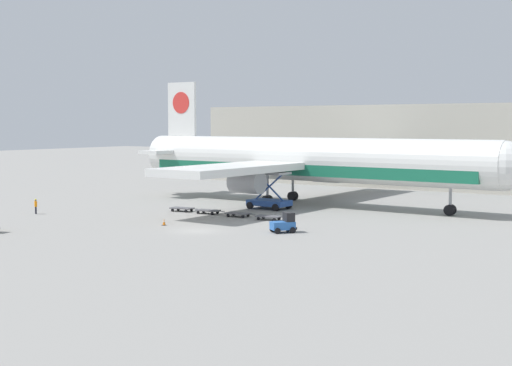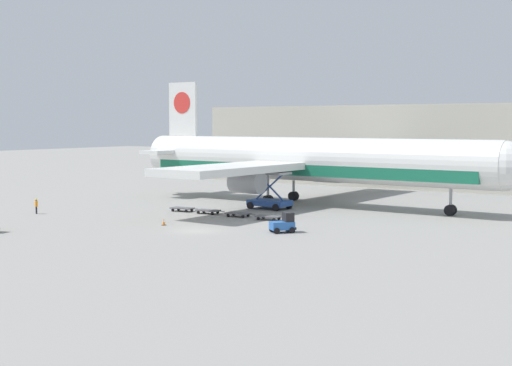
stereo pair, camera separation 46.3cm
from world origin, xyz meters
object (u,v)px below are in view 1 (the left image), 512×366
Objects in this scene: scissor_lift_loader at (269,193)px; baggage_tug_mid at (284,224)px; baggage_dolly_lead at (182,208)px; ground_crew_near at (36,205)px; airplane_main at (302,161)px; baggage_dolly_second at (208,211)px; baggage_dolly_third at (238,213)px; traffic_cone_near at (164,222)px; baggage_dolly_trail at (269,217)px.

baggage_tug_mid is at bearing -51.72° from scissor_lift_loader.
baggage_dolly_lead is 2.05× the size of ground_crew_near.
ground_crew_near is at bearing 135.09° from baggage_tug_mid.
airplane_main is 15.44× the size of baggage_dolly_second.
baggage_dolly_third is (0.25, -15.36, -5.45)m from airplane_main.
ground_crew_near is at bearing -176.83° from traffic_cone_near.
traffic_cone_near reaches higher than baggage_dolly_third.
baggage_tug_mid is at bearing -27.65° from baggage_dolly_lead.
baggage_dolly_lead and baggage_dolly_third have the same top height.
airplane_main reaches higher than baggage_tug_mid.
ground_crew_near is 2.52× the size of traffic_cone_near.
baggage_dolly_second is (-4.36, -15.09, -5.45)m from airplane_main.
baggage_tug_mid is at bearing 11.63° from traffic_cone_near.
baggage_dolly_third is at bearing 93.80° from baggage_tug_mid.
baggage_dolly_lead is at bearing 106.63° from baggage_tug_mid.
airplane_main is 17.32m from baggage_dolly_trail.
baggage_dolly_third is at bearing 75.24° from traffic_cone_near.
traffic_cone_near is at bearing -93.53° from airplane_main.
scissor_lift_loader is 18.81m from traffic_cone_near.
airplane_main is 20.80× the size of baggage_tug_mid.
baggage_dolly_third and baggage_dolly_trail have the same top height.
airplane_main is 15.44× the size of baggage_dolly_trail.
traffic_cone_near reaches higher than baggage_dolly_lead.
traffic_cone_near is at bearing -65.96° from baggage_dolly_lead.
scissor_lift_loader is 1.41× the size of baggage_dolly_lead.
ground_crew_near is 19.23m from traffic_cone_near.
baggage_dolly_lead is at bearing 119.91° from traffic_cone_near.
baggage_dolly_third is at bearing 169.16° from baggage_dolly_trail.
baggage_dolly_lead is 12.08m from traffic_cone_near.
airplane_main is at bearing 64.07° from baggage_tug_mid.
baggage_dolly_lead is (-19.34, 7.73, -0.49)m from baggage_tug_mid.
scissor_lift_loader is 1.41× the size of baggage_dolly_second.
baggage_dolly_third is 1.00× the size of baggage_dolly_trail.
baggage_dolly_third is 10.44m from traffic_cone_near.
baggage_dolly_second is at bearing -104.25° from airplane_main.
baggage_dolly_lead is 1.00× the size of baggage_dolly_trail.
baggage_tug_mid reaches higher than baggage_dolly_second.
baggage_dolly_lead and baggage_dolly_second have the same top height.
baggage_dolly_trail is (4.72, -15.75, -5.45)m from airplane_main.
traffic_cone_near is (6.02, -10.47, -0.03)m from baggage_dolly_lead.
baggage_tug_mid is 20.83m from baggage_dolly_lead.
airplane_main reaches higher than baggage_dolly_lead.
baggage_tug_mid reaches higher than baggage_dolly_lead.
baggage_dolly_second is 10.55m from traffic_cone_near.
scissor_lift_loader is 8.80m from baggage_dolly_third.
airplane_main is at bearing 100.80° from baggage_dolly_trail.
traffic_cone_near is (1.95, -10.37, -0.03)m from baggage_dolly_second.
airplane_main is 16.62m from baggage_dolly_second.
scissor_lift_loader reaches higher than baggage_dolly_second.
traffic_cone_near is (-2.66, -10.09, -0.03)m from baggage_dolly_third.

